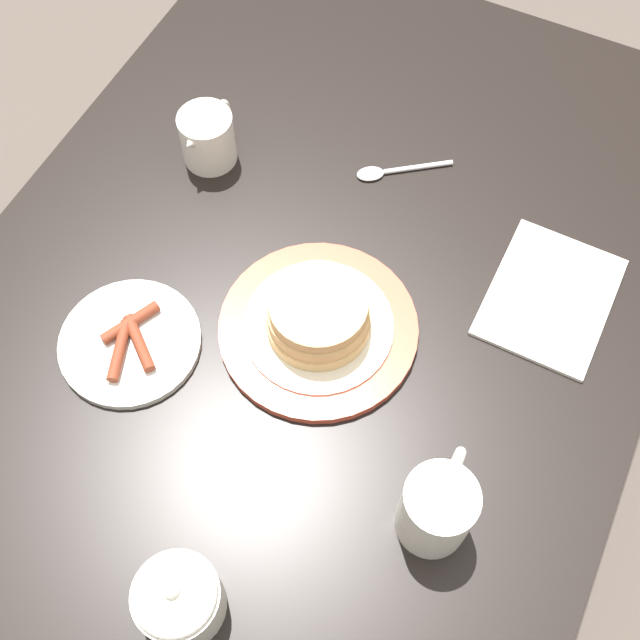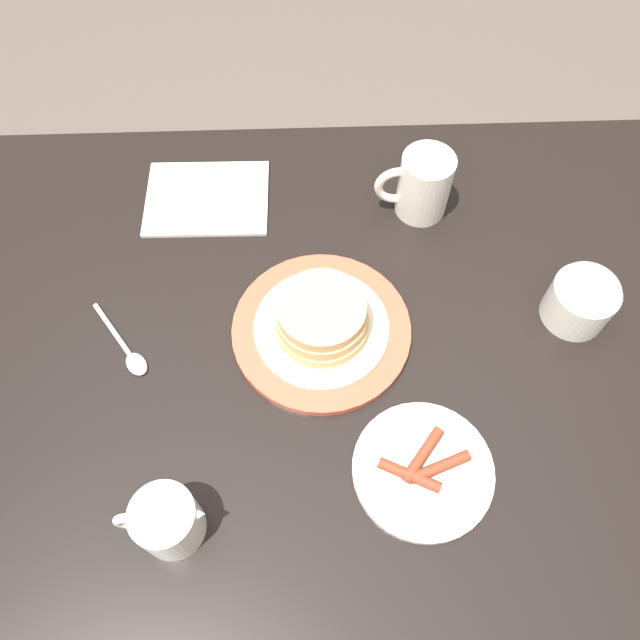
{
  "view_description": "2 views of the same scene",
  "coord_description": "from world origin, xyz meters",
  "px_view_note": "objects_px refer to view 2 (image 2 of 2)",
  "views": [
    {
      "loc": [
        -0.42,
        -0.23,
        1.61
      ],
      "look_at": [
        -0.02,
        -0.04,
        0.77
      ],
      "focal_mm": 45.0,
      "sensor_mm": 36.0,
      "label": 1
    },
    {
      "loc": [
        -0.0,
        0.37,
        1.49
      ],
      "look_at": [
        -0.02,
        -0.04,
        0.77
      ],
      "focal_mm": 35.0,
      "sensor_mm": 36.0,
      "label": 2
    }
  ],
  "objects_px": {
    "pancake_plate": "(320,324)",
    "sugar_bowl": "(581,298)",
    "spoon": "(126,351)",
    "side_plate_bacon": "(421,470)",
    "creamer_pitcher": "(167,521)",
    "coffee_mug": "(421,184)",
    "napkin": "(206,198)"
  },
  "relations": [
    {
      "from": "sugar_bowl",
      "to": "coffee_mug",
      "type": "bearing_deg",
      "value": -45.4
    },
    {
      "from": "spoon",
      "to": "pancake_plate",
      "type": "bearing_deg",
      "value": -175.48
    },
    {
      "from": "sugar_bowl",
      "to": "spoon",
      "type": "distance_m",
      "value": 0.61
    },
    {
      "from": "side_plate_bacon",
      "to": "napkin",
      "type": "bearing_deg",
      "value": -56.86
    },
    {
      "from": "sugar_bowl",
      "to": "spoon",
      "type": "height_order",
      "value": "sugar_bowl"
    },
    {
      "from": "side_plate_bacon",
      "to": "creamer_pitcher",
      "type": "bearing_deg",
      "value": 10.94
    },
    {
      "from": "pancake_plate",
      "to": "coffee_mug",
      "type": "xyz_separation_m",
      "value": [
        -0.16,
        -0.21,
        0.03
      ]
    },
    {
      "from": "coffee_mug",
      "to": "creamer_pitcher",
      "type": "xyz_separation_m",
      "value": [
        0.33,
        0.47,
        -0.01
      ]
    },
    {
      "from": "coffee_mug",
      "to": "napkin",
      "type": "distance_m",
      "value": 0.33
    },
    {
      "from": "creamer_pitcher",
      "to": "spoon",
      "type": "relative_size",
      "value": 0.93
    },
    {
      "from": "napkin",
      "to": "coffee_mug",
      "type": "bearing_deg",
      "value": 175.14
    },
    {
      "from": "napkin",
      "to": "sugar_bowl",
      "type": "bearing_deg",
      "value": 156.63
    },
    {
      "from": "side_plate_bacon",
      "to": "spoon",
      "type": "distance_m",
      "value": 0.42
    },
    {
      "from": "pancake_plate",
      "to": "side_plate_bacon",
      "type": "xyz_separation_m",
      "value": [
        -0.12,
        0.2,
        -0.02
      ]
    },
    {
      "from": "pancake_plate",
      "to": "sugar_bowl",
      "type": "height_order",
      "value": "sugar_bowl"
    },
    {
      "from": "coffee_mug",
      "to": "sugar_bowl",
      "type": "distance_m",
      "value": 0.28
    },
    {
      "from": "sugar_bowl",
      "to": "side_plate_bacon",
      "type": "bearing_deg",
      "value": 42.42
    },
    {
      "from": "coffee_mug",
      "to": "napkin",
      "type": "relative_size",
      "value": 0.59
    },
    {
      "from": "napkin",
      "to": "spoon",
      "type": "distance_m",
      "value": 0.28
    },
    {
      "from": "pancake_plate",
      "to": "sugar_bowl",
      "type": "distance_m",
      "value": 0.35
    },
    {
      "from": "spoon",
      "to": "side_plate_bacon",
      "type": "bearing_deg",
      "value": 155.09
    },
    {
      "from": "creamer_pitcher",
      "to": "napkin",
      "type": "relative_size",
      "value": 0.58
    },
    {
      "from": "side_plate_bacon",
      "to": "coffee_mug",
      "type": "bearing_deg",
      "value": -95.5
    },
    {
      "from": "side_plate_bacon",
      "to": "creamer_pitcher",
      "type": "height_order",
      "value": "creamer_pitcher"
    },
    {
      "from": "pancake_plate",
      "to": "coffee_mug",
      "type": "bearing_deg",
      "value": -126.18
    },
    {
      "from": "side_plate_bacon",
      "to": "sugar_bowl",
      "type": "xyz_separation_m",
      "value": [
        -0.23,
        -0.21,
        0.04
      ]
    },
    {
      "from": "pancake_plate",
      "to": "napkin",
      "type": "xyz_separation_m",
      "value": [
        0.17,
        -0.24,
        -0.02
      ]
    },
    {
      "from": "side_plate_bacon",
      "to": "sugar_bowl",
      "type": "relative_size",
      "value": 1.86
    },
    {
      "from": "sugar_bowl",
      "to": "pancake_plate",
      "type": "bearing_deg",
      "value": 2.69
    },
    {
      "from": "napkin",
      "to": "pancake_plate",
      "type": "bearing_deg",
      "value": 125.11
    },
    {
      "from": "creamer_pitcher",
      "to": "spoon",
      "type": "distance_m",
      "value": 0.25
    },
    {
      "from": "pancake_plate",
      "to": "sugar_bowl",
      "type": "bearing_deg",
      "value": -177.31
    }
  ]
}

